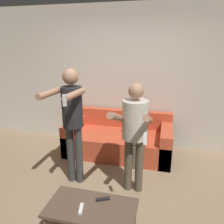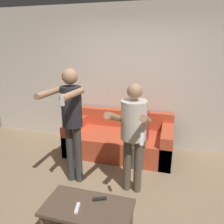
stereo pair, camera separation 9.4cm
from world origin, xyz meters
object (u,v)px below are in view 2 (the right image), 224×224
(couch, at_px, (120,140))
(person_standing_left, at_px, (71,115))
(person_standing_right, at_px, (133,128))
(remote_near, at_px, (77,208))
(remote_far, at_px, (100,199))
(coffee_table, at_px, (88,209))
(person_seated, at_px, (141,129))

(couch, distance_m, person_standing_left, 1.41)
(person_standing_right, bearing_deg, person_standing_left, 179.88)
(person_standing_left, height_order, remote_near, person_standing_left)
(remote_near, relative_size, remote_far, 1.02)
(person_standing_right, relative_size, remote_near, 9.85)
(couch, distance_m, person_standing_right, 1.36)
(couch, relative_size, coffee_table, 2.03)
(person_standing_left, relative_size, remote_near, 10.88)
(remote_near, bearing_deg, person_standing_right, 65.75)
(remote_far, bearing_deg, person_standing_left, 132.15)
(person_standing_right, relative_size, coffee_table, 1.61)
(remote_far, bearing_deg, couch, 96.57)
(person_standing_right, height_order, remote_near, person_standing_right)
(coffee_table, bearing_deg, person_standing_right, 68.95)
(couch, bearing_deg, remote_far, -83.43)
(couch, distance_m, remote_far, 1.80)
(coffee_table, distance_m, remote_near, 0.12)
(person_seated, xyz_separation_m, coffee_table, (-0.30, -1.68, -0.30))
(person_standing_right, height_order, remote_far, person_standing_right)
(person_standing_right, xyz_separation_m, remote_near, (-0.41, -0.90, -0.59))
(coffee_table, relative_size, remote_near, 6.13)
(remote_near, bearing_deg, coffee_table, 39.26)
(person_standing_left, distance_m, person_standing_right, 0.87)
(couch, xyz_separation_m, person_standing_right, (0.43, -1.08, 0.69))
(coffee_table, xyz_separation_m, remote_far, (0.09, 0.13, 0.05))
(coffee_table, bearing_deg, remote_far, 53.92)
(person_standing_left, bearing_deg, remote_near, -62.93)
(person_seated, distance_m, remote_far, 1.58)
(person_standing_left, distance_m, coffee_table, 1.24)
(person_seated, relative_size, remote_near, 7.32)
(person_seated, xyz_separation_m, remote_far, (-0.21, -1.55, -0.25))
(person_standing_right, bearing_deg, coffee_table, -111.05)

